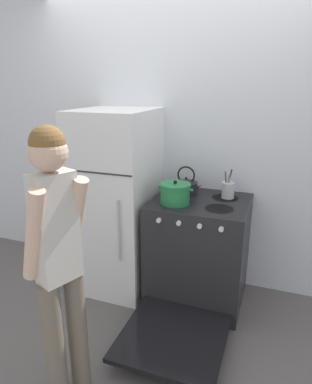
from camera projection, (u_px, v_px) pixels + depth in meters
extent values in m
plane|color=#5B5654|center=(175.00, 271.00, 3.42)|extent=(14.00, 14.00, 0.00)
cube|color=silver|center=(179.00, 143.00, 3.05)|extent=(10.00, 0.06, 2.55)
cube|color=white|center=(117.00, 202.00, 3.01)|extent=(0.63, 0.70, 1.59)
cube|color=#2D2D2D|center=(95.00, 173.00, 2.59)|extent=(0.61, 0.01, 0.01)
cylinder|color=#B2B5BA|center=(119.00, 231.00, 2.65)|extent=(0.02, 0.02, 0.51)
cube|color=#232326|center=(198.00, 250.00, 2.88)|extent=(0.77, 0.67, 0.89)
cube|color=black|center=(201.00, 202.00, 2.75)|extent=(0.76, 0.66, 0.02)
cube|color=black|center=(189.00, 269.00, 2.61)|extent=(0.67, 0.05, 0.67)
cylinder|color=black|center=(175.00, 204.00, 2.68)|extent=(0.22, 0.22, 0.01)
cylinder|color=black|center=(219.00, 209.00, 2.57)|extent=(0.22, 0.22, 0.01)
cylinder|color=black|center=(184.00, 194.00, 2.92)|extent=(0.22, 0.22, 0.01)
cylinder|color=black|center=(225.00, 198.00, 2.81)|extent=(0.22, 0.22, 0.01)
cylinder|color=silver|center=(159.00, 220.00, 2.53)|extent=(0.04, 0.02, 0.04)
cylinder|color=silver|center=(179.00, 223.00, 2.48)|extent=(0.04, 0.02, 0.04)
cylinder|color=silver|center=(200.00, 226.00, 2.43)|extent=(0.04, 0.02, 0.04)
cylinder|color=silver|center=(221.00, 229.00, 2.38)|extent=(0.04, 0.02, 0.04)
cube|color=black|center=(173.00, 337.00, 2.36)|extent=(0.71, 0.71, 0.04)
cube|color=#99999E|center=(196.00, 260.00, 2.82)|extent=(0.63, 0.37, 0.01)
cylinder|color=#237A42|center=(175.00, 195.00, 2.66)|extent=(0.23, 0.23, 0.14)
cylinder|color=#237A42|center=(175.00, 185.00, 2.63)|extent=(0.24, 0.24, 0.02)
sphere|color=black|center=(175.00, 182.00, 2.63)|extent=(0.03, 0.03, 0.03)
cylinder|color=#237A42|center=(160.00, 187.00, 2.68)|extent=(0.03, 0.02, 0.02)
cylinder|color=#237A42|center=(191.00, 190.00, 2.60)|extent=(0.03, 0.02, 0.02)
cylinder|color=black|center=(186.00, 188.00, 2.90)|extent=(0.20, 0.20, 0.10)
cone|color=black|center=(186.00, 181.00, 2.88)|extent=(0.19, 0.19, 0.03)
sphere|color=black|center=(186.00, 178.00, 2.88)|extent=(0.02, 0.02, 0.02)
cone|color=black|center=(197.00, 188.00, 2.87)|extent=(0.11, 0.03, 0.09)
torus|color=black|center=(186.00, 175.00, 2.87)|extent=(0.15, 0.01, 0.15)
cylinder|color=#B7BABF|center=(228.00, 190.00, 2.79)|extent=(0.10, 0.10, 0.13)
cylinder|color=#9E7547|center=(229.00, 184.00, 2.77)|extent=(0.01, 0.04, 0.18)
cylinder|color=#232326|center=(229.00, 182.00, 2.77)|extent=(0.05, 0.02, 0.22)
cylinder|color=#B2B5BA|center=(229.00, 185.00, 2.79)|extent=(0.03, 0.03, 0.16)
cylinder|color=#4C4C51|center=(226.00, 183.00, 2.77)|extent=(0.03, 0.05, 0.20)
cylinder|color=#6B6051|center=(55.00, 346.00, 1.91)|extent=(0.11, 0.11, 0.79)
cylinder|color=#6B6051|center=(78.00, 331.00, 2.02)|extent=(0.11, 0.11, 0.79)
cube|color=beige|center=(56.00, 228.00, 1.75)|extent=(0.20, 0.25, 0.59)
cylinder|color=beige|center=(34.00, 236.00, 1.66)|extent=(0.25, 0.16, 0.52)
cylinder|color=beige|center=(75.00, 221.00, 1.84)|extent=(0.25, 0.16, 0.52)
sphere|color=beige|center=(48.00, 152.00, 1.63)|extent=(0.19, 0.19, 0.19)
sphere|color=brown|center=(47.00, 143.00, 1.62)|extent=(0.18, 0.18, 0.18)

